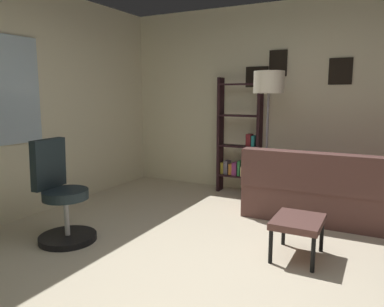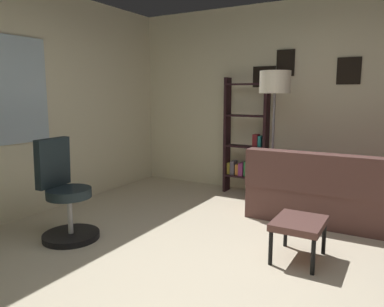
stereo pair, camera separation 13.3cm
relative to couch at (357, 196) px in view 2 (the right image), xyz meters
name	(u,v)px [view 2 (the right image)]	position (x,y,z in m)	size (l,w,h in m)	color
ground_plane	(220,286)	(-2.05, 0.75, -0.33)	(5.46, 5.33, 0.10)	beige
wall_right_with_frames	(309,101)	(0.73, 0.75, 1.07)	(0.12, 5.33, 2.71)	beige
couch	(357,196)	(0.00, 0.00, 0.00)	(1.66, 2.09, 0.82)	brown
footstool	(299,225)	(-1.37, 0.32, 0.03)	(0.51, 0.41, 0.36)	brown
office_chair	(65,200)	(-2.05, 2.48, 0.12)	(0.56, 0.56, 1.02)	black
bookshelf	(246,144)	(0.47, 1.55, 0.46)	(0.18, 0.64, 1.68)	black
floor_lamp	(275,90)	(0.12, 1.05, 1.21)	(0.39, 0.39, 1.74)	slate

